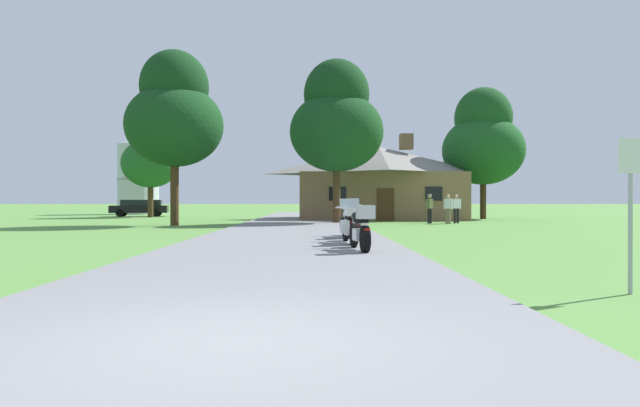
{
  "coord_description": "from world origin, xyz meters",
  "views": [
    {
      "loc": [
        0.72,
        -4.78,
        1.28
      ],
      "look_at": [
        1.04,
        17.39,
        1.19
      ],
      "focal_mm": 30.88,
      "sensor_mm": 36.0,
      "label": 1
    }
  ],
  "objects": [
    {
      "name": "tree_left_near",
      "position": [
        -6.5,
        24.16,
        5.86
      ],
      "size": [
        5.1,
        5.1,
        9.21
      ],
      "color": "#422D19",
      "rests_on": "ground"
    },
    {
      "name": "motorcycle_black_nearest_to_camera",
      "position": [
        1.92,
        8.82,
        0.62
      ],
      "size": [
        0.71,
        2.08,
        1.3
      ],
      "rotation": [
        0.0,
        0.0,
        0.11
      ],
      "color": "black",
      "rests_on": "asphalt_driveway"
    },
    {
      "name": "bystander_white_shirt_by_tree",
      "position": [
        8.41,
        26.13,
        0.93
      ],
      "size": [
        0.43,
        0.4,
        1.67
      ],
      "rotation": [
        0.0,
        0.0,
        2.41
      ],
      "color": "#75664C",
      "rests_on": "ground"
    },
    {
      "name": "motorcycle_green_farthest_in_row",
      "position": [
        1.98,
        13.73,
        0.61
      ],
      "size": [
        0.8,
        2.08,
        1.3
      ],
      "rotation": [
        0.0,
        0.0,
        0.07
      ],
      "color": "black",
      "rests_on": "asphalt_driveway"
    },
    {
      "name": "tree_right_of_lodge",
      "position": [
        13.11,
        34.79,
        5.67
      ],
      "size": [
        5.86,
        5.86,
        9.51
      ],
      "color": "#422D19",
      "rests_on": "ground"
    },
    {
      "name": "metal_signpost_roadside",
      "position": [
        5.08,
        2.68,
        1.35
      ],
      "size": [
        0.36,
        0.06,
        2.14
      ],
      "color": "#9EA0A5",
      "rests_on": "ground"
    },
    {
      "name": "metal_silo_distant",
      "position": [
        -16.42,
        49.66,
        3.92
      ],
      "size": [
        4.05,
        4.05,
        7.83
      ],
      "color": "#B2B7BC",
      "rests_on": "ground"
    },
    {
      "name": "tree_by_lodge_front",
      "position": [
        2.13,
        26.85,
        5.91
      ],
      "size": [
        5.39,
        5.39,
        9.45
      ],
      "color": "#422D19",
      "rests_on": "ground"
    },
    {
      "name": "bystander_white_shirt_near_lodge",
      "position": [
        9.09,
        26.97,
        0.93
      ],
      "size": [
        0.55,
        0.24,
        1.67
      ],
      "rotation": [
        0.0,
        0.0,
        3.2
      ],
      "color": "black",
      "rests_on": "ground"
    },
    {
      "name": "parked_black_suv_far_left",
      "position": [
        -13.67,
        41.4,
        0.78
      ],
      "size": [
        4.84,
        2.59,
        1.4
      ],
      "rotation": [
        0.0,
        0.0,
        1.74
      ],
      "color": "black",
      "rests_on": "ground"
    },
    {
      "name": "ground_plane",
      "position": [
        0.0,
        20.0,
        0.0
      ],
      "size": [
        500.0,
        500.0,
        0.0
      ],
      "primitive_type": "plane",
      "color": "#56893D"
    },
    {
      "name": "stone_lodge",
      "position": [
        5.46,
        34.39,
        2.67
      ],
      "size": [
        11.75,
        8.28,
        6.09
      ],
      "color": "brown",
      "rests_on": "ground"
    },
    {
      "name": "tree_left_far",
      "position": [
        -12.13,
        39.1,
        4.82
      ],
      "size": [
        4.52,
        4.52,
        7.8
      ],
      "color": "#422D19",
      "rests_on": "ground"
    },
    {
      "name": "asphalt_driveway",
      "position": [
        0.0,
        18.0,
        0.03
      ],
      "size": [
        6.4,
        80.0,
        0.06
      ],
      "primitive_type": "cube",
      "color": "slate",
      "rests_on": "ground"
    },
    {
      "name": "motorcycle_white_second_in_row",
      "position": [
        1.85,
        11.09,
        0.61
      ],
      "size": [
        0.86,
        2.08,
        1.3
      ],
      "rotation": [
        0.0,
        0.0,
        0.11
      ],
      "color": "black",
      "rests_on": "asphalt_driveway"
    },
    {
      "name": "bystander_olive_shirt_beside_signpost",
      "position": [
        7.46,
        26.57,
        0.95
      ],
      "size": [
        0.43,
        0.4,
        1.69
      ],
      "rotation": [
        0.0,
        0.0,
        0.73
      ],
      "color": "black",
      "rests_on": "ground"
    }
  ]
}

